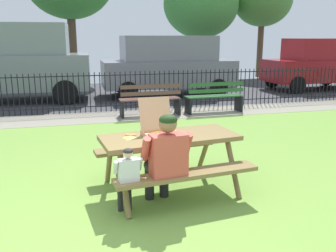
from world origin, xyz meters
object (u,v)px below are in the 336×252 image
Objects in this scene: child_at_table at (127,175)px; far_tree_midright at (201,4)px; park_bench_right at (214,97)px; pizza_slice_on_table at (130,137)px; parked_car_far_right at (315,64)px; adult_at_table at (165,157)px; parked_car_center at (14,61)px; far_tree_right at (263,0)px; picnic_table_foreground at (170,148)px; pizza_box_open at (159,129)px; park_bench_center at (150,100)px; parked_car_right at (168,64)px.

child_at_table is 0.16× the size of far_tree_midright.
far_tree_midright reaches higher than park_bench_right.
far_tree_midright is at bearing 66.78° from pizza_slice_on_table.
parked_car_far_right reaches higher than pizza_slice_on_table.
parked_car_center is (-2.81, 8.58, 0.65)m from adult_at_table.
far_tree_right is (11.20, 4.74, 2.51)m from parked_car_center.
park_bench_right is 6.45m from parked_car_far_right.
picnic_table_foreground is at bearing 70.07° from adult_at_table.
parked_car_far_right reaches higher than adult_at_table.
pizza_box_open is 0.35× the size of park_bench_center.
parked_car_right is (2.27, 8.58, 0.44)m from adult_at_table.
far_tree_midright is (4.20, 8.01, 3.16)m from park_bench_center.
park_bench_right reaches higher than child_at_table.
far_tree_midright is at bearing 180.00° from far_tree_right.
pizza_box_open is 8.32m from parked_car_right.
picnic_table_foreground is at bearing -69.59° from parked_car_center.
far_tree_right is at bearing 47.03° from park_bench_center.
picnic_table_foreground is 4.84m from park_bench_center.
adult_at_table is 0.23× the size of far_tree_right.
pizza_slice_on_table is 0.05× the size of parked_car_right.
parked_car_right is 6.06m from far_tree_midright.
child_at_table reaches higher than picnic_table_foreground.
far_tree_right reaches higher than pizza_box_open.
park_bench_right is 0.31× the size of far_tree_right.
picnic_table_foreground is 1.22× the size of park_bench_center.
parked_car_far_right is (5.52, 3.28, 0.59)m from park_bench_right.
parked_car_center is at bearing -180.00° from parked_car_right.
pizza_box_open is at bearing -135.63° from parked_car_far_right.
parked_car_center reaches higher than picnic_table_foreground.
park_bench_center is 0.34× the size of parked_car_center.
far_tree_right is at bearing 55.59° from pizza_slice_on_table.
far_tree_right is (5.66, 8.01, 3.40)m from park_bench_right.
pizza_box_open is 0.60m from adult_at_table.
parked_car_center is at bearing 138.72° from park_bench_center.
picnic_table_foreground is 0.38× the size of far_tree_midright.
parked_car_center is 1.04× the size of parked_car_right.
adult_at_table reaches higher than pizza_slice_on_table.
park_bench_right reaches higher than pizza_slice_on_table.
pizza_box_open is 13.99m from far_tree_midright.
parked_car_center is at bearing 107.15° from pizza_slice_on_table.
picnic_table_foreground is 5.41m from park_bench_right.
pizza_box_open is 0.12× the size of parked_car_right.
park_bench_right is (3.21, 5.39, -0.10)m from child_at_table.
far_tree_right is (8.33, 12.76, 2.96)m from pizza_box_open.
far_tree_midright is 1.01× the size of far_tree_right.
pizza_box_open reaches higher than adult_at_table.
far_tree_right is at bearing 56.52° from child_at_table.
picnic_table_foreground is at bearing -111.11° from far_tree_midright.
pizza_slice_on_table is 0.72m from child_at_table.
parked_car_right reaches higher than adult_at_table.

